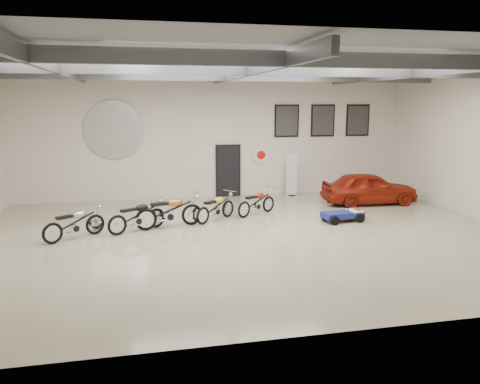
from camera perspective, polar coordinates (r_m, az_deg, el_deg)
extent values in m
cube|color=tan|center=(13.81, 1.04, -5.42)|extent=(16.00, 12.00, 0.01)
cube|color=gray|center=(13.30, 1.11, 15.73)|extent=(16.00, 12.00, 0.01)
cube|color=beige|center=(19.19, -2.99, 6.80)|extent=(16.00, 0.02, 5.00)
cube|color=black|center=(19.39, -1.46, 2.54)|extent=(0.92, 0.08, 2.10)
imported|color=maroon|center=(18.71, 15.47, 0.48)|extent=(1.66, 3.69, 1.23)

